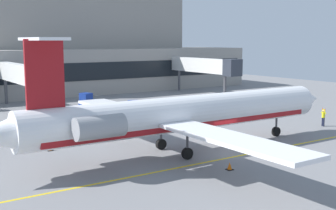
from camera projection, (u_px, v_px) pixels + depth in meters
The scene contains 11 objects.
ground at pixel (227, 151), 36.64m from camera, with size 120.00×120.00×0.11m.
terminal_building at pixel (70, 55), 78.03m from camera, with size 72.49×15.43×17.71m.
jet_bridge_west at pixel (22, 75), 55.58m from camera, with size 2.40×19.40×6.20m.
jet_bridge_east at pixel (205, 66), 73.60m from camera, with size 2.40×16.88×6.26m.
regional_jet at pixel (182, 114), 35.41m from camera, with size 33.64×28.26×9.32m.
baggage_tug at pixel (89, 101), 60.09m from camera, with size 3.36×2.64×2.04m.
pushback_tractor at pixel (135, 108), 53.49m from camera, with size 3.42×4.29×1.93m.
marshaller at pixel (323, 117), 46.83m from camera, with size 0.34×0.82×1.97m.
safety_cone_bravo at pixel (119, 131), 43.33m from camera, with size 0.47×0.47×0.55m.
safety_cone_charlie at pixel (50, 148), 36.51m from camera, with size 0.47×0.47×0.55m.
safety_cone_delta at pixel (230, 166), 31.09m from camera, with size 0.47×0.47×0.55m.
Camera 1 is at (-23.97, -26.89, 9.11)m, focal length 46.77 mm.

